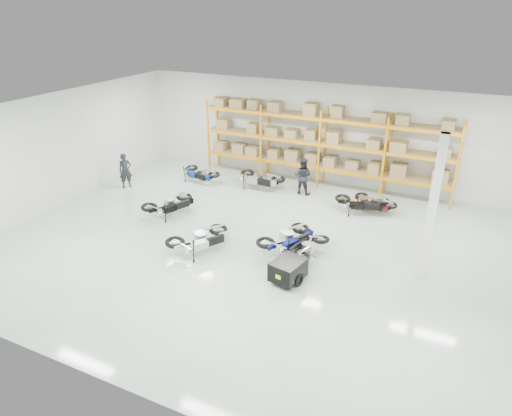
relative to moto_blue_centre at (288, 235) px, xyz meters
The scene contains 14 objects.
room 1.91m from the moto_blue_centre, 169.62° to the right, with size 18.00×18.00×18.00m.
pallet_rack 6.56m from the moto_blue_centre, 98.37° to the left, with size 11.28×0.98×3.62m.
structural_column 4.60m from the moto_blue_centre, ahead, with size 0.25×0.25×4.50m, color white.
moto_blue_centre is the anchor object (origin of this frame).
moto_silver_left 2.93m from the moto_blue_centre, 153.22° to the right, with size 0.87×1.96×1.20m, color #ADAFB4, non-canonical shape.
moto_black_far_left 5.27m from the moto_blue_centre, behind, with size 0.84×1.89×1.15m, color black, non-canonical shape.
moto_touring_right 0.72m from the moto_blue_centre, 12.38° to the right, with size 0.73×1.64×1.00m, color black, non-canonical shape.
trailer 1.89m from the moto_blue_centre, 68.35° to the right, with size 1.00×1.75×0.71m.
moto_back_a 7.45m from the moto_blue_centre, 145.32° to the left, with size 0.78×1.75×1.07m, color navy, non-canonical shape.
moto_back_b 5.72m from the moto_blue_centre, 124.51° to the left, with size 0.85×1.92×1.17m, color #9DA2A6, non-canonical shape.
moto_back_c 4.35m from the moto_blue_centre, 69.55° to the left, with size 0.81×1.83×1.12m, color black, non-canonical shape.
moto_back_d 4.80m from the moto_blue_centre, 66.85° to the left, with size 0.71×1.59×0.97m, color #470E17, non-canonical shape.
person_left 9.01m from the moto_blue_centre, 165.65° to the left, with size 0.57×0.38×1.57m, color black.
person_back 5.10m from the moto_blue_centre, 104.81° to the left, with size 0.79×0.61×1.62m, color black.
Camera 1 is at (5.72, -12.45, 7.74)m, focal length 32.00 mm.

